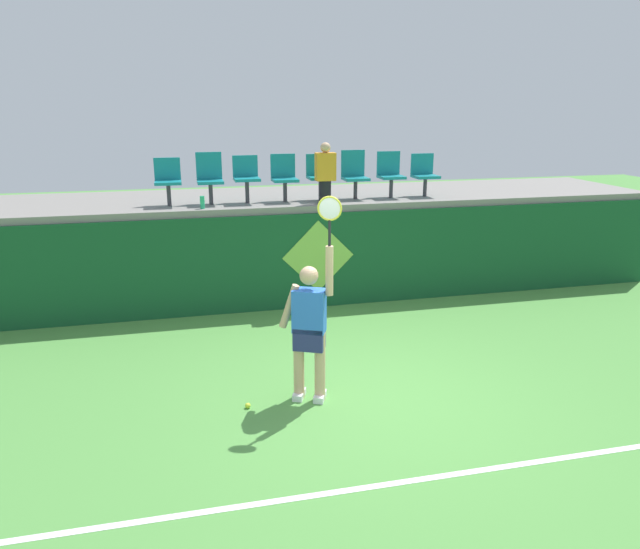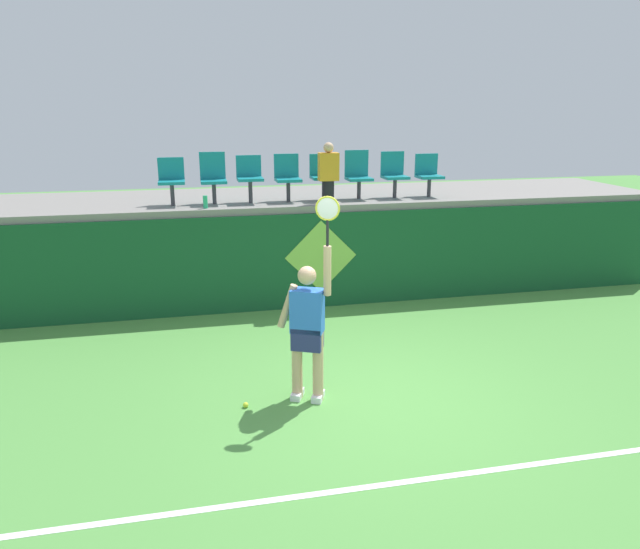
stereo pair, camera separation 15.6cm
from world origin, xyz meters
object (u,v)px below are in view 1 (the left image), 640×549
stadium_chair_3 (284,175)px  stadium_chair_4 (320,174)px  stadium_chair_2 (246,176)px  stadium_chair_6 (390,172)px  tennis_player (310,326)px  spectator_0 (325,172)px  stadium_chair_7 (424,173)px  water_bottle (202,202)px  stadium_chair_1 (210,176)px  stadium_chair_5 (354,173)px  stadium_chair_0 (168,179)px  tennis_ball (248,406)px

stadium_chair_3 → stadium_chair_4: (0.65, -0.00, 0.01)m
stadium_chair_2 → stadium_chair_6: (2.66, 0.01, -0.01)m
tennis_player → spectator_0: bearing=73.3°
tennis_player → stadium_chair_3: stadium_chair_3 is taller
stadium_chair_7 → stadium_chair_3: bearing=179.9°
tennis_player → stadium_chair_4: size_ratio=3.09×
water_bottle → tennis_player: bearing=-73.9°
stadium_chair_1 → stadium_chair_5: 2.60m
water_bottle → stadium_chair_2: 1.00m
tennis_player → stadium_chair_0: bearing=111.1°
stadium_chair_0 → stadium_chair_1: stadium_chair_1 is taller
stadium_chair_6 → spectator_0: bearing=-161.8°
stadium_chair_1 → tennis_ball: bearing=-88.8°
stadium_chair_2 → stadium_chair_7: 3.33m
tennis_ball → stadium_chair_0: bearing=100.9°
stadium_chair_5 → water_bottle: bearing=-169.7°
spectator_0 → stadium_chair_4: bearing=90.0°
tennis_player → stadium_chair_6: bearing=59.1°
stadium_chair_4 → spectator_0: bearing=-90.0°
stadium_chair_3 → spectator_0: (0.65, -0.44, 0.08)m
water_bottle → tennis_ball: bearing=-86.0°
tennis_player → stadium_chair_3: 4.28m
stadium_chair_0 → stadium_chair_3: stadium_chair_3 is taller
stadium_chair_5 → stadium_chair_6: bearing=-0.4°
stadium_chair_3 → stadium_chair_4: bearing=-0.4°
stadium_chair_5 → stadium_chair_0: bearing=-179.8°
stadium_chair_2 → spectator_0: size_ratio=0.77×
water_bottle → stadium_chair_0: bearing=137.5°
tennis_player → stadium_chair_1: (-0.86, 4.05, 1.33)m
tennis_ball → stadium_chair_4: stadium_chair_4 is taller
spectator_0 → stadium_chair_7: bearing=12.2°
tennis_ball → spectator_0: bearing=63.2°
stadium_chair_1 → stadium_chair_2: stadium_chair_1 is taller
stadium_chair_7 → tennis_ball: bearing=-133.3°
water_bottle → stadium_chair_7: bearing=6.8°
stadium_chair_0 → water_bottle: bearing=-42.5°
stadium_chair_5 → tennis_player: bearing=-113.2°
tennis_ball → tennis_player: bearing=4.9°
stadium_chair_2 → stadium_chair_3: (0.67, 0.01, -0.01)m
stadium_chair_1 → stadium_chair_3: size_ratio=1.07×
tennis_ball → water_bottle: bearing=94.0°
tennis_ball → stadium_chair_0: (-0.79, 4.11, 2.22)m
tennis_ball → stadium_chair_1: 4.69m
stadium_chair_4 → stadium_chair_6: bearing=0.3°
stadium_chair_5 → spectator_0: size_ratio=0.83×
stadium_chair_2 → stadium_chair_7: (3.33, 0.00, -0.03)m
stadium_chair_7 → water_bottle: bearing=-173.2°
tennis_player → water_bottle: 3.82m
stadium_chair_0 → stadium_chair_2: (1.33, -0.00, 0.01)m
stadium_chair_2 → stadium_chair_3: size_ratio=0.98×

